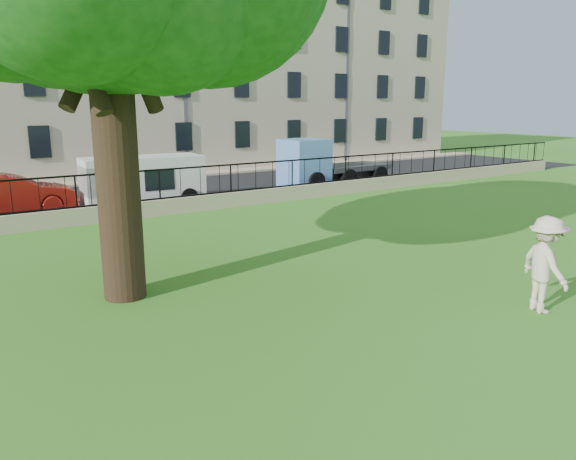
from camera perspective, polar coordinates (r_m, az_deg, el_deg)
ground at (r=11.67m, az=10.37°, el=-8.09°), size 120.00×120.00×0.00m
retaining_wall at (r=21.47m, az=-12.80°, el=2.27°), size 50.00×0.40×0.60m
iron_railing at (r=21.33m, az=-12.92°, el=4.52°), size 50.00×0.05×1.13m
street at (r=25.88m, az=-16.71°, el=3.15°), size 60.00×9.00×0.01m
sidewalk at (r=30.81m, az=-19.78°, el=4.52°), size 60.00×1.40×0.12m
building_row at (r=36.15m, az=-23.11°, el=16.31°), size 56.40×10.40×13.80m
man at (r=12.29m, az=24.67°, el=-3.22°), size 1.16×1.45×1.96m
frisbee at (r=14.16m, az=26.21°, el=0.01°), size 0.35×0.36×0.12m
red_sedan at (r=23.48m, az=-26.27°, el=3.25°), size 4.64×1.89×1.50m
white_van at (r=23.67m, az=-14.48°, el=4.84°), size 4.87×2.23×1.99m
blue_truck at (r=28.62m, az=4.61°, el=6.94°), size 5.73×2.11×2.39m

